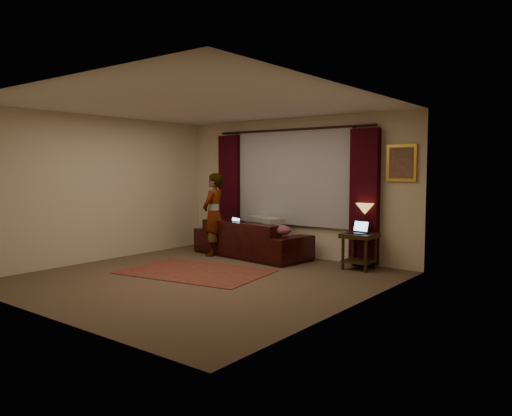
{
  "coord_description": "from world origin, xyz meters",
  "views": [
    {
      "loc": [
        5.2,
        -5.38,
        1.66
      ],
      "look_at": [
        0.1,
        1.2,
        1.0
      ],
      "focal_mm": 35.0,
      "sensor_mm": 36.0,
      "label": 1
    }
  ],
  "objects_px": {
    "tiffany_lamp": "(365,218)",
    "laptop_table": "(358,227)",
    "sofa": "(251,232)",
    "laptop_sofa": "(229,224)",
    "person": "(214,215)",
    "end_table": "(359,251)"
  },
  "relations": [
    {
      "from": "end_table",
      "to": "tiffany_lamp",
      "type": "bearing_deg",
      "value": 88.7
    },
    {
      "from": "tiffany_lamp",
      "to": "person",
      "type": "relative_size",
      "value": 0.31
    },
    {
      "from": "laptop_sofa",
      "to": "person",
      "type": "xyz_separation_m",
      "value": [
        -0.24,
        -0.17,
        0.18
      ]
    },
    {
      "from": "tiffany_lamp",
      "to": "laptop_table",
      "type": "distance_m",
      "value": 0.26
    },
    {
      "from": "laptop_sofa",
      "to": "tiffany_lamp",
      "type": "height_order",
      "value": "tiffany_lamp"
    },
    {
      "from": "sofa",
      "to": "end_table",
      "type": "xyz_separation_m",
      "value": [
        2.16,
        0.14,
        -0.18
      ]
    },
    {
      "from": "end_table",
      "to": "person",
      "type": "xyz_separation_m",
      "value": [
        -2.79,
        -0.49,
        0.49
      ]
    },
    {
      "from": "person",
      "to": "tiffany_lamp",
      "type": "bearing_deg",
      "value": 90.17
    },
    {
      "from": "end_table",
      "to": "laptop_table",
      "type": "xyz_separation_m",
      "value": [
        -0.01,
        -0.05,
        0.4
      ]
    },
    {
      "from": "sofa",
      "to": "tiffany_lamp",
      "type": "distance_m",
      "value": 2.21
    },
    {
      "from": "laptop_sofa",
      "to": "end_table",
      "type": "relative_size",
      "value": 0.65
    },
    {
      "from": "sofa",
      "to": "laptop_table",
      "type": "height_order",
      "value": "sofa"
    },
    {
      "from": "sofa",
      "to": "laptop_sofa",
      "type": "bearing_deg",
      "value": 30.96
    },
    {
      "from": "sofa",
      "to": "laptop_table",
      "type": "relative_size",
      "value": 7.36
    },
    {
      "from": "sofa",
      "to": "laptop_sofa",
      "type": "relative_size",
      "value": 6.03
    },
    {
      "from": "tiffany_lamp",
      "to": "laptop_table",
      "type": "relative_size",
      "value": 1.52
    },
    {
      "from": "tiffany_lamp",
      "to": "laptop_table",
      "type": "xyz_separation_m",
      "value": [
        -0.02,
        -0.22,
        -0.14
      ]
    },
    {
      "from": "sofa",
      "to": "tiffany_lamp",
      "type": "bearing_deg",
      "value": -164.6
    },
    {
      "from": "end_table",
      "to": "tiffany_lamp",
      "type": "relative_size",
      "value": 1.23
    },
    {
      "from": "end_table",
      "to": "laptop_table",
      "type": "distance_m",
      "value": 0.41
    },
    {
      "from": "laptop_table",
      "to": "person",
      "type": "distance_m",
      "value": 2.82
    },
    {
      "from": "sofa",
      "to": "person",
      "type": "bearing_deg",
      "value": 35.8
    }
  ]
}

